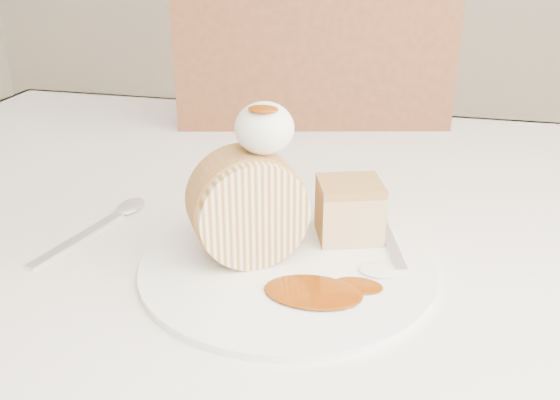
# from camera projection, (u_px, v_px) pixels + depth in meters

# --- Properties ---
(table) EXTENTS (1.40, 0.90, 0.75)m
(table) POSITION_uv_depth(u_px,v_px,m) (311.00, 269.00, 0.82)
(table) COLOR silver
(table) RESTS_ON ground
(chair_far) EXTENTS (0.56, 0.56, 0.98)m
(chair_far) POSITION_uv_depth(u_px,v_px,m) (309.00, 201.00, 1.26)
(chair_far) COLOR brown
(chair_far) RESTS_ON ground
(plate) EXTENTS (0.38, 0.38, 0.01)m
(plate) POSITION_uv_depth(u_px,v_px,m) (287.00, 266.00, 0.64)
(plate) COLOR white
(plate) RESTS_ON table
(roulade_slice) EXTENTS (0.13, 0.11, 0.11)m
(roulade_slice) POSITION_uv_depth(u_px,v_px,m) (248.00, 207.00, 0.62)
(roulade_slice) COLOR beige
(roulade_slice) RESTS_ON plate
(cake_chunk) EXTENTS (0.08, 0.08, 0.06)m
(cake_chunk) POSITION_uv_depth(u_px,v_px,m) (349.00, 213.00, 0.68)
(cake_chunk) COLOR #B68044
(cake_chunk) RESTS_ON plate
(whipped_cream) EXTENTS (0.06, 0.06, 0.05)m
(whipped_cream) POSITION_uv_depth(u_px,v_px,m) (264.00, 128.00, 0.60)
(whipped_cream) COLOR white
(whipped_cream) RESTS_ON roulade_slice
(caramel_drizzle) EXTENTS (0.03, 0.02, 0.01)m
(caramel_drizzle) POSITION_uv_depth(u_px,v_px,m) (263.00, 102.00, 0.57)
(caramel_drizzle) COLOR #702C04
(caramel_drizzle) RESTS_ON whipped_cream
(caramel_pool) EXTENTS (0.11, 0.09, 0.00)m
(caramel_pool) POSITION_uv_depth(u_px,v_px,m) (313.00, 292.00, 0.58)
(caramel_pool) COLOR #702C04
(caramel_pool) RESTS_ON plate
(fork) EXTENTS (0.07, 0.18, 0.00)m
(fork) POSITION_uv_depth(u_px,v_px,m) (389.00, 241.00, 0.67)
(fork) COLOR silver
(fork) RESTS_ON plate
(spoon) EXTENTS (0.06, 0.18, 0.00)m
(spoon) POSITION_uv_depth(u_px,v_px,m) (78.00, 239.00, 0.69)
(spoon) COLOR silver
(spoon) RESTS_ON table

